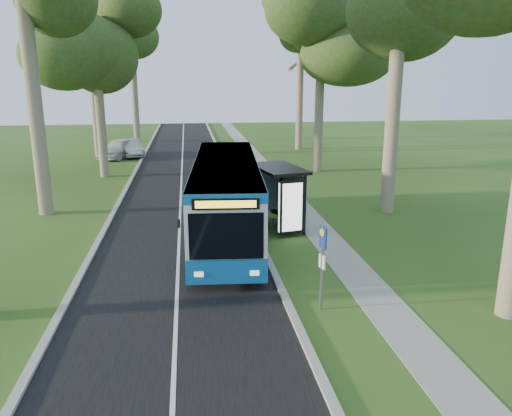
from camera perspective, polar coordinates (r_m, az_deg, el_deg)
The scene contains 16 objects.
ground at distance 20.21m, azimuth 1.14°, elevation -5.56°, with size 120.00×120.00×0.00m, color #2A4F18.
road at distance 29.56m, azimuth -8.61°, elevation 0.89°, with size 7.00×100.00×0.02m, color black.
kerb_east at distance 29.69m, azimuth -1.84°, elevation 1.22°, with size 0.25×100.00×0.12m, color #9E9B93.
kerb_west at distance 29.82m, azimuth -15.35°, elevation 0.75°, with size 0.25×100.00×0.12m, color #9E9B93.
centre_line at distance 29.56m, azimuth -8.61°, elevation 0.92°, with size 0.12×100.00×0.01m, color white.
footpath at distance 30.15m, azimuth 3.84°, elevation 1.30°, with size 1.50×100.00×0.02m, color gray.
bus at distance 22.41m, azimuth -3.43°, elevation 1.23°, with size 3.71×13.15×3.44m.
bus_stop_sign at distance 15.33m, azimuth 7.58°, elevation -5.73°, with size 0.14×0.38×2.73m.
bus_shelter at distance 23.08m, azimuth 3.18°, elevation 2.42°, with size 2.51×3.73×2.94m.
litter_bin at distance 26.51m, azimuth 2.24°, elevation 0.42°, with size 0.51×0.51×0.90m.
car_white at distance 46.16m, azimuth -15.39°, elevation 6.59°, with size 2.02×5.03×1.71m, color silver.
car_silver at distance 46.83m, azimuth -14.11°, elevation 6.68°, with size 1.63×4.67×1.54m, color #9FA2A7.
tree_west_c at distance 37.34m, azimuth -18.08°, elevation 19.01°, with size 5.20×5.20×13.78m.
tree_west_e at distance 57.19m, azimuth -14.13°, elevation 19.30°, with size 5.20×5.20×16.11m.
tree_east_c at distance 38.12m, azimuth 7.51°, elevation 19.46°, with size 5.20×5.20×13.76m.
tree_east_d at distance 50.06m, azimuth 5.16°, elevation 18.92°, with size 5.20×5.20×14.41m.
Camera 1 is at (-2.97, -18.71, 7.03)m, focal length 35.00 mm.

